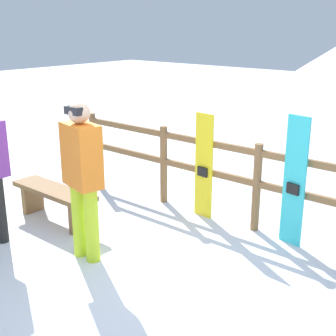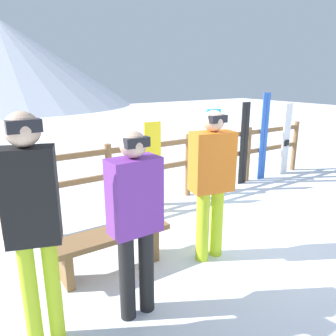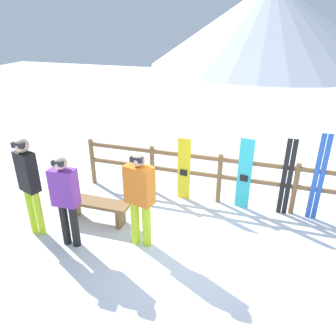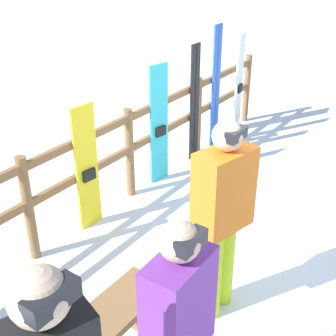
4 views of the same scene
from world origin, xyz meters
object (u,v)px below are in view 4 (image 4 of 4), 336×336
person_orange (223,209)px  snowboard_white (239,84)px  person_purple (178,328)px  ski_pair_black (194,103)px  snowboard_cyan (159,125)px  snowboard_yellow (87,169)px  ski_pair_blue (216,87)px

person_orange → snowboard_white: bearing=25.9°
snowboard_white → person_purple: bearing=-155.8°
person_purple → ski_pair_black: size_ratio=1.04×
snowboard_cyan → snowboard_yellow: bearing=-180.0°
person_orange → snowboard_white: size_ratio=1.14×
person_purple → snowboard_yellow: (1.43, 2.11, -0.28)m
snowboard_white → snowboard_cyan: bearing=-180.0°
person_orange → snowboard_cyan: size_ratio=1.14×
person_purple → snowboard_white: 5.16m
person_orange → ski_pair_blue: (2.86, 1.74, -0.12)m
person_orange → snowboard_cyan: (1.52, 1.74, -0.24)m
ski_pair_black → ski_pair_blue: 0.55m
person_orange → ski_pair_blue: 3.35m
snowboard_cyan → ski_pair_black: (0.79, 0.00, 0.05)m
person_purple → snowboard_white: (4.71, 2.11, -0.21)m
ski_pair_blue → snowboard_yellow: bearing=-179.9°
snowboard_yellow → ski_pair_blue: ski_pair_blue is taller
ski_pair_black → snowboard_white: size_ratio=1.05×
person_orange → snowboard_cyan: bearing=48.7°
ski_pair_black → person_orange: bearing=-143.1°
snowboard_yellow → ski_pair_black: 2.04m
ski_pair_black → snowboard_yellow: bearing=-179.9°
person_orange → ski_pair_blue: bearing=31.3°
person_purple → ski_pair_black: person_purple is taller
person_purple → ski_pair_black: bearing=31.5°
snowboard_cyan → ski_pair_blue: ski_pair_blue is taller
snowboard_yellow → snowboard_white: 3.28m
snowboard_white → person_orange: bearing=-154.1°
ski_pair_blue → person_purple: bearing=-152.1°
person_purple → person_orange: (1.14, 0.38, 0.03)m
person_orange → ski_pair_black: 2.90m
snowboard_yellow → snowboard_white: snowboard_white is taller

